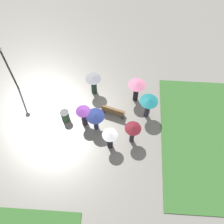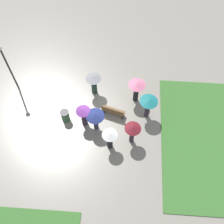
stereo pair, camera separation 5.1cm
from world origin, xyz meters
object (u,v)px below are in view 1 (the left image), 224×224
at_px(trash_bin, 65,116).
at_px(crowd_person_white, 110,137).
at_px(crowd_person_maroon, 133,130).
at_px(crowd_person_teal, 148,104).
at_px(crowd_person_purple, 84,114).
at_px(lamp_post, 6,63).
at_px(crowd_person_grey, 94,82).
at_px(park_bench, 113,111).
at_px(crowd_person_pink, 137,87).
at_px(crowd_person_navy, 95,117).

height_order(trash_bin, crowd_person_white, crowd_person_white).
bearing_deg(crowd_person_maroon, trash_bin, 79.97).
distance_m(crowd_person_teal, crowd_person_purple, 4.16).
bearing_deg(crowd_person_teal, trash_bin, 32.45).
xyz_separation_m(trash_bin, crowd_person_white, (-3.09, 1.75, 0.78)).
bearing_deg(lamp_post, crowd_person_grey, -179.74).
bearing_deg(crowd_person_grey, lamp_post, 69.13).
xyz_separation_m(lamp_post, crowd_person_white, (-6.90, 4.08, -1.50)).
relative_size(crowd_person_teal, crowd_person_maroon, 1.01).
bearing_deg(park_bench, crowd_person_white, 105.34).
bearing_deg(crowd_person_purple, lamp_post, -102.15).
height_order(lamp_post, trash_bin, lamp_post).
xyz_separation_m(lamp_post, crowd_person_grey, (-5.50, -0.03, -1.50)).
height_order(crowd_person_grey, crowd_person_purple, crowd_person_purple).
relative_size(trash_bin, crowd_person_maroon, 0.48).
height_order(trash_bin, crowd_person_pink, crowd_person_pink).
height_order(park_bench, crowd_person_pink, crowd_person_pink).
distance_m(crowd_person_grey, crowd_person_pink, 2.94).
xyz_separation_m(crowd_person_grey, crowd_person_purple, (0.39, 2.57, -0.03)).
bearing_deg(park_bench, lamp_post, 2.19).
distance_m(park_bench, crowd_person_navy, 1.73).
relative_size(park_bench, crowd_person_pink, 0.83).
bearing_deg(crowd_person_purple, crowd_person_navy, 85.10).
height_order(park_bench, lamp_post, lamp_post).
relative_size(lamp_post, trash_bin, 4.62).
bearing_deg(crowd_person_purple, crowd_person_teal, 116.60).
relative_size(crowd_person_grey, crowd_person_purple, 1.00).
height_order(lamp_post, crowd_person_navy, lamp_post).
height_order(crowd_person_navy, crowd_person_grey, crowd_person_grey).
distance_m(crowd_person_teal, crowd_person_maroon, 2.16).
distance_m(lamp_post, crowd_person_teal, 9.42).
bearing_deg(trash_bin, lamp_post, -31.50).
height_order(lamp_post, crowd_person_grey, lamp_post).
distance_m(crowd_person_maroon, crowd_person_navy, 2.47).
height_order(lamp_post, crowd_person_white, lamp_post).
bearing_deg(lamp_post, crowd_person_purple, 153.55).
relative_size(lamp_post, crowd_person_pink, 2.18).
height_order(crowd_person_teal, crowd_person_purple, crowd_person_teal).
distance_m(park_bench, lamp_post, 7.52).
height_order(crowd_person_teal, crowd_person_white, crowd_person_teal).
xyz_separation_m(crowd_person_teal, crowd_person_grey, (3.68, -1.69, -0.20)).
relative_size(park_bench, crowd_person_grey, 0.89).
distance_m(lamp_post, crowd_person_purple, 5.92).
bearing_deg(crowd_person_pink, lamp_post, -128.08).
relative_size(park_bench, trash_bin, 1.75).
xyz_separation_m(crowd_person_teal, crowd_person_navy, (3.28, 1.16, -0.08)).
bearing_deg(lamp_post, crowd_person_maroon, 156.38).
bearing_deg(crowd_person_white, crowd_person_maroon, 55.35).
relative_size(lamp_post, crowd_person_navy, 2.43).
relative_size(lamp_post, crowd_person_purple, 2.35).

